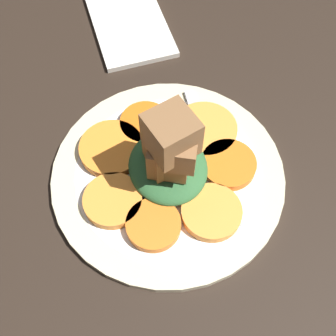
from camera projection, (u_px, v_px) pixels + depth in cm
name	position (u px, v px, depth cm)	size (l,w,h in cm)	color
table_slab	(168.00, 181.00, 51.57)	(120.00, 120.00, 2.00)	black
plate	(168.00, 175.00, 50.25)	(27.65, 27.65, 1.05)	beige
carrot_slice_0	(113.00, 200.00, 47.26)	(6.67, 6.67, 1.16)	orange
carrot_slice_1	(153.00, 225.00, 45.80)	(6.07, 6.07, 1.16)	orange
carrot_slice_2	(211.00, 212.00, 46.55)	(6.77, 6.77, 1.16)	#F99539
carrot_slice_3	(228.00, 165.00, 49.60)	(6.56, 6.56, 1.16)	orange
carrot_slice_4	(205.00, 130.00, 52.07)	(8.05, 8.05, 1.16)	#F9963A
carrot_slice_5	(145.00, 124.00, 52.55)	(6.31, 6.31, 1.16)	orange
carrot_slice_6	(112.00, 149.00, 50.71)	(7.78, 7.78, 1.16)	orange
center_pile	(170.00, 156.00, 45.89)	(10.11, 9.10, 11.69)	#2D6033
fork	(209.00, 156.00, 50.61)	(19.76, 3.23, 0.40)	#B2B2B7
napkin	(129.00, 22.00, 63.56)	(17.59, 10.55, 0.80)	silver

